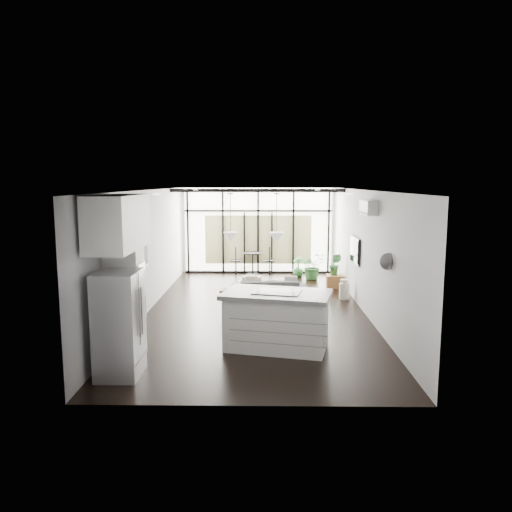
{
  "coord_description": "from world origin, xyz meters",
  "views": [
    {
      "loc": [
        0.17,
        -11.33,
        2.98
      ],
      "look_at": [
        0.0,
        0.3,
        1.25
      ],
      "focal_mm": 35.0,
      "sensor_mm": 36.0,
      "label": 1
    }
  ],
  "objects_px": {
    "island": "(277,320)",
    "tv": "(355,250)",
    "sofa": "(269,286)",
    "pouf": "(252,284)",
    "console_bench": "(254,301)",
    "milk_can": "(344,289)",
    "fridge": "(119,324)"
  },
  "relations": [
    {
      "from": "pouf",
      "to": "tv",
      "type": "height_order",
      "value": "tv"
    },
    {
      "from": "island",
      "to": "fridge",
      "type": "bearing_deg",
      "value": -138.64
    },
    {
      "from": "island",
      "to": "tv",
      "type": "bearing_deg",
      "value": 73.62
    },
    {
      "from": "island",
      "to": "console_bench",
      "type": "distance_m",
      "value": 2.65
    },
    {
      "from": "island",
      "to": "tv",
      "type": "relative_size",
      "value": 1.72
    },
    {
      "from": "fridge",
      "to": "tv",
      "type": "distance_m",
      "value": 6.71
    },
    {
      "from": "console_bench",
      "to": "sofa",
      "type": "bearing_deg",
      "value": 77.66
    },
    {
      "from": "sofa",
      "to": "milk_can",
      "type": "bearing_deg",
      "value": -177.9
    },
    {
      "from": "pouf",
      "to": "tv",
      "type": "xyz_separation_m",
      "value": [
        2.6,
        -1.05,
        1.08
      ]
    },
    {
      "from": "sofa",
      "to": "console_bench",
      "type": "distance_m",
      "value": 1.12
    },
    {
      "from": "pouf",
      "to": "island",
      "type": "bearing_deg",
      "value": -83.19
    },
    {
      "from": "fridge",
      "to": "console_bench",
      "type": "xyz_separation_m",
      "value": [
        1.99,
        3.92,
        -0.57
      ]
    },
    {
      "from": "fridge",
      "to": "pouf",
      "type": "relative_size",
      "value": 3.04
    },
    {
      "from": "milk_can",
      "to": "pouf",
      "type": "bearing_deg",
      "value": 160.49
    },
    {
      "from": "island",
      "to": "sofa",
      "type": "bearing_deg",
      "value": 104.5
    },
    {
      "from": "pouf",
      "to": "tv",
      "type": "relative_size",
      "value": 0.49
    },
    {
      "from": "sofa",
      "to": "tv",
      "type": "xyz_separation_m",
      "value": [
        2.14,
        -0.02,
        0.93
      ]
    },
    {
      "from": "fridge",
      "to": "console_bench",
      "type": "height_order",
      "value": "fridge"
    },
    {
      "from": "milk_can",
      "to": "sofa",
      "type": "bearing_deg",
      "value": -174.71
    },
    {
      "from": "console_bench",
      "to": "tv",
      "type": "height_order",
      "value": "tv"
    },
    {
      "from": "sofa",
      "to": "pouf",
      "type": "relative_size",
      "value": 3.52
    },
    {
      "from": "fridge",
      "to": "console_bench",
      "type": "relative_size",
      "value": 1.07
    },
    {
      "from": "sofa",
      "to": "console_bench",
      "type": "height_order",
      "value": "sofa"
    },
    {
      "from": "sofa",
      "to": "pouf",
      "type": "distance_m",
      "value": 1.14
    },
    {
      "from": "console_bench",
      "to": "pouf",
      "type": "relative_size",
      "value": 2.85
    },
    {
      "from": "pouf",
      "to": "milk_can",
      "type": "bearing_deg",
      "value": -19.51
    },
    {
      "from": "island",
      "to": "console_bench",
      "type": "height_order",
      "value": "island"
    },
    {
      "from": "pouf",
      "to": "milk_can",
      "type": "relative_size",
      "value": 1.04
    },
    {
      "from": "pouf",
      "to": "fridge",
      "type": "bearing_deg",
      "value": -107.6
    },
    {
      "from": "sofa",
      "to": "pouf",
      "type": "height_order",
      "value": "sofa"
    },
    {
      "from": "island",
      "to": "tv",
      "type": "height_order",
      "value": "tv"
    },
    {
      "from": "island",
      "to": "fridge",
      "type": "distance_m",
      "value": 2.81
    }
  ]
}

